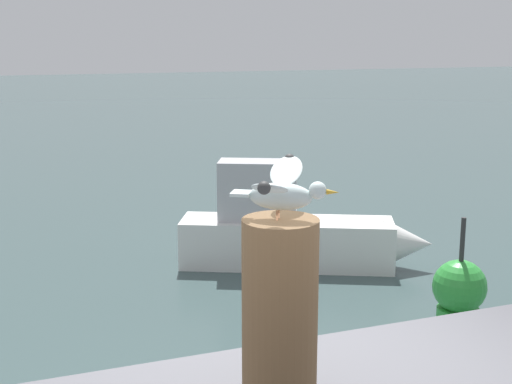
{
  "coord_description": "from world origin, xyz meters",
  "views": [
    {
      "loc": [
        -1.05,
        -2.86,
        3.12
      ],
      "look_at": [
        -0.08,
        -0.32,
        2.53
      ],
      "focal_mm": 49.92,
      "sensor_mm": 36.0,
      "label": 1
    }
  ],
  "objects_px": {
    "mooring_post": "(280,317)",
    "channel_buoy": "(459,297)",
    "boat_white": "(298,233)",
    "seagull": "(282,189)"
  },
  "relations": [
    {
      "from": "channel_buoy",
      "to": "seagull",
      "type": "bearing_deg",
      "value": -134.95
    },
    {
      "from": "mooring_post",
      "to": "boat_white",
      "type": "bearing_deg",
      "value": 65.15
    },
    {
      "from": "mooring_post",
      "to": "channel_buoy",
      "type": "distance_m",
      "value": 5.21
    },
    {
      "from": "seagull",
      "to": "channel_buoy",
      "type": "xyz_separation_m",
      "value": [
        3.5,
        3.5,
        -2.11
      ]
    },
    {
      "from": "seagull",
      "to": "boat_white",
      "type": "xyz_separation_m",
      "value": [
        2.94,
        6.36,
        -2.11
      ]
    },
    {
      "from": "seagull",
      "to": "mooring_post",
      "type": "bearing_deg",
      "value": 148.05
    },
    {
      "from": "mooring_post",
      "to": "channel_buoy",
      "type": "relative_size",
      "value": 0.57
    },
    {
      "from": "mooring_post",
      "to": "seagull",
      "type": "distance_m",
      "value": 0.49
    },
    {
      "from": "seagull",
      "to": "channel_buoy",
      "type": "bearing_deg",
      "value": 45.05
    },
    {
      "from": "boat_white",
      "to": "channel_buoy",
      "type": "distance_m",
      "value": 2.91
    }
  ]
}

